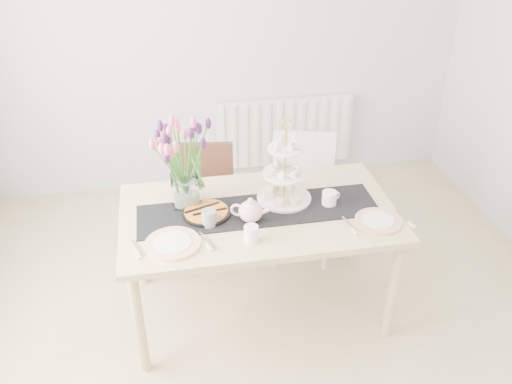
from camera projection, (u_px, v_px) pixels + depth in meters
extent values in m
plane|color=tan|center=(283.00, 372.00, 3.10)|extent=(4.50, 4.50, 0.00)
plane|color=silver|center=(224.00, 36.00, 4.30)|extent=(4.00, 0.00, 4.00)
cube|color=white|center=(284.00, 132.00, 4.77)|extent=(1.20, 0.08, 0.60)
cube|color=tan|center=(258.00, 214.00, 3.17)|extent=(1.60, 0.90, 0.04)
cylinder|color=tan|center=(139.00, 323.00, 2.93)|extent=(0.06, 0.06, 0.71)
cylinder|color=tan|center=(393.00, 290.00, 3.16)|extent=(0.06, 0.06, 0.71)
cylinder|color=tan|center=(139.00, 241.00, 3.57)|extent=(0.06, 0.06, 0.71)
cylinder|color=tan|center=(350.00, 218.00, 3.79)|extent=(0.06, 0.06, 0.71)
cube|color=#371E14|center=(205.00, 206.00, 3.81)|extent=(0.46, 0.46, 0.04)
cube|color=#371E14|center=(205.00, 167.00, 3.86)|extent=(0.41, 0.10, 0.39)
cylinder|color=#371E14|center=(180.00, 247.00, 3.77)|extent=(0.04, 0.04, 0.39)
cylinder|color=#371E14|center=(231.00, 246.00, 3.78)|extent=(0.04, 0.04, 0.39)
cylinder|color=#371E14|center=(184.00, 218.00, 4.07)|extent=(0.04, 0.04, 0.39)
cylinder|color=#371E14|center=(232.00, 217.00, 4.08)|extent=(0.04, 0.04, 0.39)
cube|color=white|center=(302.00, 201.00, 3.81)|extent=(0.54, 0.54, 0.04)
cube|color=white|center=(304.00, 159.00, 3.86)|extent=(0.43, 0.15, 0.42)
cylinder|color=white|center=(274.00, 241.00, 3.79)|extent=(0.04, 0.04, 0.43)
cylinder|color=white|center=(326.00, 244.00, 3.77)|extent=(0.04, 0.04, 0.43)
cylinder|color=white|center=(277.00, 213.00, 4.10)|extent=(0.04, 0.04, 0.43)
cylinder|color=white|center=(325.00, 215.00, 4.07)|extent=(0.04, 0.04, 0.43)
cube|color=black|center=(258.00, 210.00, 3.15)|extent=(1.40, 0.35, 0.01)
cube|color=silver|center=(186.00, 191.00, 3.18)|extent=(0.17, 0.17, 0.17)
cylinder|color=gold|center=(285.00, 165.00, 3.13)|extent=(0.01, 0.01, 0.48)
cylinder|color=white|center=(284.00, 198.00, 3.25)|extent=(0.33, 0.33, 0.01)
cylinder|color=white|center=(285.00, 173.00, 3.16)|extent=(0.26, 0.26, 0.01)
cylinder|color=white|center=(286.00, 148.00, 3.08)|extent=(0.21, 0.21, 0.01)
cylinder|color=white|center=(329.00, 198.00, 3.19)|extent=(0.11, 0.11, 0.09)
cylinder|color=black|center=(206.00, 213.00, 3.11)|extent=(0.28, 0.28, 0.02)
cylinder|color=orange|center=(206.00, 211.00, 3.10)|extent=(0.25, 0.25, 0.01)
cylinder|color=gray|center=(209.00, 218.00, 3.00)|extent=(0.09, 0.09, 0.10)
cylinder|color=white|center=(251.00, 234.00, 2.89)|extent=(0.09, 0.09, 0.09)
cylinder|color=silver|center=(173.00, 243.00, 2.88)|extent=(0.40, 0.40, 0.02)
cylinder|color=silver|center=(378.00, 221.00, 3.06)|extent=(0.32, 0.32, 0.01)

